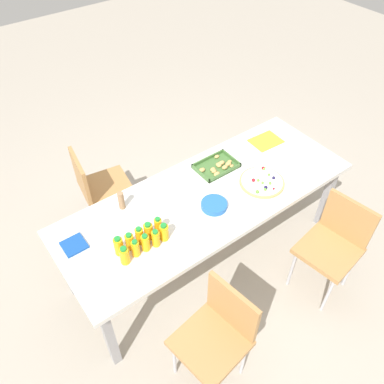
{
  "coord_description": "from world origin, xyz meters",
  "views": [
    {
      "loc": [
        -1.32,
        -1.58,
        2.8
      ],
      "look_at": [
        -0.09,
        0.08,
        0.74
      ],
      "focal_mm": 36.83,
      "sensor_mm": 36.0,
      "label": 1
    }
  ],
  "objects_px": {
    "chair_far_left": "(98,185)",
    "chair_near_right": "(335,241)",
    "juice_bottle_6": "(130,241)",
    "juice_bottle_7": "(139,236)",
    "juice_bottle_2": "(145,243)",
    "napkin_stack": "(74,245)",
    "fruit_pizza": "(262,182)",
    "juice_bottle_0": "(125,255)",
    "plate_stack": "(214,205)",
    "paper_folder": "(266,141)",
    "juice_bottle_5": "(119,246)",
    "cardboard_tube": "(121,201)",
    "snack_tray": "(217,167)",
    "juice_bottle_8": "(148,231)",
    "juice_bottle_1": "(136,248)",
    "juice_bottle_4": "(164,232)",
    "juice_bottle_3": "(156,238)",
    "chair_near_left": "(218,332)",
    "party_table": "(208,201)",
    "juice_bottle_9": "(158,226)"
  },
  "relations": [
    {
      "from": "chair_far_left",
      "to": "chair_near_right",
      "type": "height_order",
      "value": "same"
    },
    {
      "from": "juice_bottle_6",
      "to": "juice_bottle_7",
      "type": "xyz_separation_m",
      "value": [
        0.07,
        -0.0,
        0.0
      ]
    },
    {
      "from": "juice_bottle_2",
      "to": "napkin_stack",
      "type": "bearing_deg",
      "value": 140.32
    },
    {
      "from": "fruit_pizza",
      "to": "napkin_stack",
      "type": "relative_size",
      "value": 2.29
    },
    {
      "from": "juice_bottle_0",
      "to": "plate_stack",
      "type": "height_order",
      "value": "juice_bottle_0"
    },
    {
      "from": "juice_bottle_2",
      "to": "paper_folder",
      "type": "relative_size",
      "value": 0.53
    },
    {
      "from": "juice_bottle_0",
      "to": "juice_bottle_5",
      "type": "relative_size",
      "value": 0.94
    },
    {
      "from": "cardboard_tube",
      "to": "paper_folder",
      "type": "height_order",
      "value": "cardboard_tube"
    },
    {
      "from": "snack_tray",
      "to": "juice_bottle_6",
      "type": "bearing_deg",
      "value": -164.12
    },
    {
      "from": "juice_bottle_7",
      "to": "plate_stack",
      "type": "bearing_deg",
      "value": -4.31
    },
    {
      "from": "juice_bottle_8",
      "to": "juice_bottle_7",
      "type": "bearing_deg",
      "value": 177.88
    },
    {
      "from": "juice_bottle_1",
      "to": "snack_tray",
      "type": "distance_m",
      "value": 1.01
    },
    {
      "from": "cardboard_tube",
      "to": "paper_folder",
      "type": "distance_m",
      "value": 1.38
    },
    {
      "from": "snack_tray",
      "to": "cardboard_tube",
      "type": "distance_m",
      "value": 0.83
    },
    {
      "from": "juice_bottle_2",
      "to": "juice_bottle_4",
      "type": "height_order",
      "value": "same"
    },
    {
      "from": "juice_bottle_3",
      "to": "fruit_pizza",
      "type": "xyz_separation_m",
      "value": [
        0.97,
        0.01,
        -0.05
      ]
    },
    {
      "from": "juice_bottle_4",
      "to": "juice_bottle_5",
      "type": "bearing_deg",
      "value": 166.06
    },
    {
      "from": "chair_far_left",
      "to": "paper_folder",
      "type": "bearing_deg",
      "value": 74.29
    },
    {
      "from": "chair_far_left",
      "to": "chair_near_left",
      "type": "xyz_separation_m",
      "value": [
        -0.01,
        -1.61,
        0.0
      ]
    },
    {
      "from": "juice_bottle_7",
      "to": "plate_stack",
      "type": "distance_m",
      "value": 0.6
    },
    {
      "from": "juice_bottle_0",
      "to": "fruit_pizza",
      "type": "distance_m",
      "value": 1.2
    },
    {
      "from": "juice_bottle_1",
      "to": "juice_bottle_4",
      "type": "distance_m",
      "value": 0.22
    },
    {
      "from": "juice_bottle_1",
      "to": "juice_bottle_6",
      "type": "relative_size",
      "value": 1.03
    },
    {
      "from": "chair_near_right",
      "to": "plate_stack",
      "type": "height_order",
      "value": "chair_near_right"
    },
    {
      "from": "party_table",
      "to": "juice_bottle_1",
      "type": "height_order",
      "value": "juice_bottle_1"
    },
    {
      "from": "juice_bottle_8",
      "to": "cardboard_tube",
      "type": "relative_size",
      "value": 0.96
    },
    {
      "from": "juice_bottle_5",
      "to": "juice_bottle_9",
      "type": "bearing_deg",
      "value": -1.78
    },
    {
      "from": "juice_bottle_8",
      "to": "juice_bottle_9",
      "type": "xyz_separation_m",
      "value": [
        0.08,
        -0.0,
        0.0
      ]
    },
    {
      "from": "chair_far_left",
      "to": "snack_tray",
      "type": "height_order",
      "value": "chair_far_left"
    },
    {
      "from": "juice_bottle_2",
      "to": "napkin_stack",
      "type": "relative_size",
      "value": 0.92
    },
    {
      "from": "juice_bottle_7",
      "to": "snack_tray",
      "type": "bearing_deg",
      "value": 17.19
    },
    {
      "from": "juice_bottle_4",
      "to": "chair_far_left",
      "type": "bearing_deg",
      "value": 92.78
    },
    {
      "from": "juice_bottle_5",
      "to": "juice_bottle_8",
      "type": "distance_m",
      "value": 0.22
    },
    {
      "from": "chair_near_left",
      "to": "napkin_stack",
      "type": "bearing_deg",
      "value": 17.9
    },
    {
      "from": "fruit_pizza",
      "to": "snack_tray",
      "type": "relative_size",
      "value": 1.05
    },
    {
      "from": "juice_bottle_6",
      "to": "snack_tray",
      "type": "distance_m",
      "value": 0.99
    },
    {
      "from": "snack_tray",
      "to": "juice_bottle_4",
      "type": "bearing_deg",
      "value": -155.05
    },
    {
      "from": "chair_near_right",
      "to": "fruit_pizza",
      "type": "relative_size",
      "value": 2.41
    },
    {
      "from": "napkin_stack",
      "to": "paper_folder",
      "type": "relative_size",
      "value": 0.58
    },
    {
      "from": "chair_far_left",
      "to": "juice_bottle_1",
      "type": "distance_m",
      "value": 1.02
    },
    {
      "from": "juice_bottle_3",
      "to": "juice_bottle_6",
      "type": "xyz_separation_m",
      "value": [
        -0.15,
        0.08,
        -0.0
      ]
    },
    {
      "from": "juice_bottle_1",
      "to": "fruit_pizza",
      "type": "xyz_separation_m",
      "value": [
        1.12,
        0.0,
        -0.05
      ]
    },
    {
      "from": "chair_near_right",
      "to": "plate_stack",
      "type": "distance_m",
      "value": 0.94
    },
    {
      "from": "fruit_pizza",
      "to": "juice_bottle_3",
      "type": "bearing_deg",
      "value": -179.37
    },
    {
      "from": "party_table",
      "to": "juice_bottle_7",
      "type": "bearing_deg",
      "value": -173.3
    },
    {
      "from": "snack_tray",
      "to": "cardboard_tube",
      "type": "xyz_separation_m",
      "value": [
        -0.82,
        0.07,
        0.06
      ]
    },
    {
      "from": "chair_near_left",
      "to": "juice_bottle_9",
      "type": "height_order",
      "value": "juice_bottle_9"
    },
    {
      "from": "juice_bottle_4",
      "to": "fruit_pizza",
      "type": "xyz_separation_m",
      "value": [
        0.9,
        -0.0,
        -0.05
      ]
    },
    {
      "from": "juice_bottle_1",
      "to": "paper_folder",
      "type": "xyz_separation_m",
      "value": [
        1.51,
        0.36,
        -0.06
      ]
    },
    {
      "from": "juice_bottle_4",
      "to": "plate_stack",
      "type": "relative_size",
      "value": 0.73
    }
  ]
}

